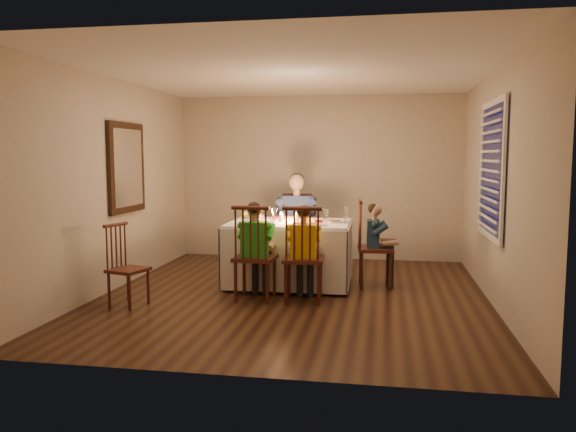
% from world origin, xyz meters
% --- Properties ---
extents(ground, '(5.00, 5.00, 0.00)m').
position_xyz_m(ground, '(0.00, 0.00, 0.00)').
color(ground, black).
rests_on(ground, ground).
extents(wall_left, '(0.02, 5.00, 2.60)m').
position_xyz_m(wall_left, '(-2.25, 0.00, 1.30)').
color(wall_left, '#BBAF9F').
rests_on(wall_left, ground).
extents(wall_right, '(0.02, 5.00, 2.60)m').
position_xyz_m(wall_right, '(2.25, 0.00, 1.30)').
color(wall_right, '#BBAF9F').
rests_on(wall_right, ground).
extents(wall_back, '(4.50, 0.02, 2.60)m').
position_xyz_m(wall_back, '(0.00, 2.50, 1.30)').
color(wall_back, '#BBAF9F').
rests_on(wall_back, ground).
extents(ceiling, '(5.00, 5.00, 0.00)m').
position_xyz_m(ceiling, '(0.00, 0.00, 2.60)').
color(ceiling, white).
rests_on(ceiling, wall_back).
extents(dining_table, '(1.57, 1.14, 0.78)m').
position_xyz_m(dining_table, '(-0.15, 0.55, 0.58)').
color(dining_table, silver).
rests_on(dining_table, ground).
extents(chair_adult, '(0.49, 0.47, 1.11)m').
position_xyz_m(chair_adult, '(-0.19, 1.42, 0.00)').
color(chair_adult, '#34160E').
rests_on(chair_adult, ground).
extents(chair_near_left, '(0.47, 0.45, 1.11)m').
position_xyz_m(chair_near_left, '(-0.40, -0.28, 0.00)').
color(chair_near_left, '#34160E').
rests_on(chair_near_left, ground).
extents(chair_near_right, '(0.48, 0.46, 1.11)m').
position_xyz_m(chair_near_right, '(0.15, -0.26, 0.00)').
color(chair_near_right, '#34160E').
rests_on(chair_near_right, ground).
extents(chair_end, '(0.47, 0.49, 1.11)m').
position_xyz_m(chair_end, '(0.94, 0.61, 0.00)').
color(chair_end, '#34160E').
rests_on(chair_end, ground).
extents(chair_extra, '(0.45, 0.46, 0.91)m').
position_xyz_m(chair_extra, '(-1.72, -0.76, 0.00)').
color(chair_extra, '#34160E').
rests_on(chair_extra, ground).
extents(adult, '(0.59, 0.55, 1.40)m').
position_xyz_m(adult, '(-0.19, 1.42, 0.00)').
color(adult, navy).
rests_on(adult, ground).
extents(child_green, '(0.40, 0.37, 1.14)m').
position_xyz_m(child_green, '(-0.40, -0.28, 0.00)').
color(child_green, green).
rests_on(child_green, ground).
extents(child_yellow, '(0.40, 0.37, 1.11)m').
position_xyz_m(child_yellow, '(0.15, -0.26, 0.00)').
color(child_yellow, yellow).
rests_on(child_yellow, ground).
extents(child_teal, '(0.35, 0.37, 1.06)m').
position_xyz_m(child_teal, '(0.94, 0.61, 0.00)').
color(child_teal, '#1B3245').
rests_on(child_teal, ground).
extents(setting_adult, '(0.26, 0.26, 0.02)m').
position_xyz_m(setting_adult, '(-0.20, 0.86, 0.82)').
color(setting_adult, white).
rests_on(setting_adult, dining_table).
extents(setting_green, '(0.26, 0.26, 0.02)m').
position_xyz_m(setting_green, '(-0.45, 0.21, 0.82)').
color(setting_green, white).
rests_on(setting_green, dining_table).
extents(setting_yellow, '(0.26, 0.26, 0.02)m').
position_xyz_m(setting_yellow, '(0.18, 0.26, 0.82)').
color(setting_yellow, white).
rests_on(setting_yellow, dining_table).
extents(setting_teal, '(0.26, 0.26, 0.02)m').
position_xyz_m(setting_teal, '(0.41, 0.58, 0.82)').
color(setting_teal, white).
rests_on(setting_teal, dining_table).
extents(candle_left, '(0.06, 0.06, 0.10)m').
position_xyz_m(candle_left, '(-0.25, 0.55, 0.86)').
color(candle_left, silver).
rests_on(candle_left, dining_table).
extents(candle_right, '(0.06, 0.06, 0.10)m').
position_xyz_m(candle_right, '(-0.05, 0.55, 0.86)').
color(candle_right, silver).
rests_on(candle_right, dining_table).
extents(squash, '(0.09, 0.09, 0.09)m').
position_xyz_m(squash, '(-0.81, 0.87, 0.86)').
color(squash, yellow).
rests_on(squash, dining_table).
extents(orange_fruit, '(0.08, 0.08, 0.08)m').
position_xyz_m(orange_fruit, '(0.09, 0.61, 0.85)').
color(orange_fruit, orange).
rests_on(orange_fruit, dining_table).
extents(serving_bowl, '(0.26, 0.26, 0.05)m').
position_xyz_m(serving_bowl, '(-0.64, 0.81, 0.84)').
color(serving_bowl, white).
rests_on(serving_bowl, dining_table).
extents(wall_mirror, '(0.06, 0.95, 1.15)m').
position_xyz_m(wall_mirror, '(-2.22, 0.30, 1.50)').
color(wall_mirror, black).
rests_on(wall_mirror, wall_left).
extents(window_blinds, '(0.07, 1.34, 1.54)m').
position_xyz_m(window_blinds, '(2.21, 0.10, 1.50)').
color(window_blinds, '#0C0F33').
rests_on(window_blinds, wall_right).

